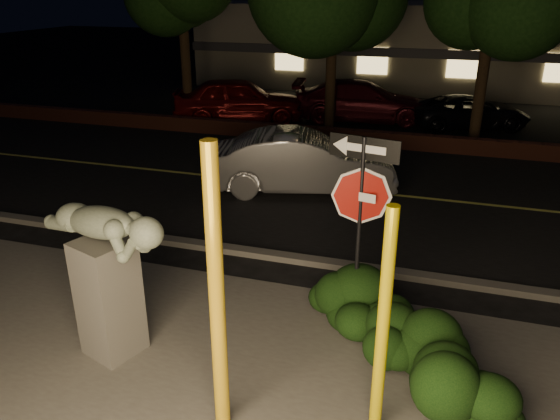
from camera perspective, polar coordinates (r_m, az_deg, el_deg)
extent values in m
plane|color=black|center=(16.76, 11.14, 5.22)|extent=(90.00, 90.00, 0.00)
cube|color=#4C4944|center=(7.12, -0.30, -20.54)|extent=(14.00, 6.00, 0.02)
cube|color=black|center=(13.93, 9.65, 1.76)|extent=(80.00, 8.00, 0.01)
cube|color=#ADAC45|center=(13.93, 9.66, 1.81)|extent=(80.00, 0.12, 0.00)
cube|color=#4C4944|center=(10.20, 6.34, -5.76)|extent=(80.00, 0.25, 0.12)
cube|color=#4C2318|center=(17.94, 11.70, 7.15)|extent=(40.00, 0.35, 0.50)
cube|color=black|center=(23.52, 13.22, 10.03)|extent=(40.00, 12.00, 0.01)
cube|color=slate|center=(31.13, 14.89, 16.55)|extent=(22.00, 10.00, 4.00)
cube|color=#333338|center=(26.06, 14.20, 15.58)|extent=(22.00, 0.20, 0.40)
cube|color=#FFD87F|center=(27.19, 0.96, 15.64)|extent=(1.40, 0.08, 1.20)
cube|color=#FFD87F|center=(26.36, 9.64, 15.12)|extent=(1.40, 0.08, 1.20)
cube|color=#FFD87F|center=(26.12, 18.62, 14.23)|extent=(1.40, 0.08, 1.20)
cylinder|color=black|center=(21.45, -9.77, 14.21)|extent=(0.36, 0.36, 3.75)
cylinder|color=black|center=(19.78, 5.35, 14.47)|extent=(0.36, 0.36, 4.25)
cylinder|color=black|center=(19.00, 20.32, 12.50)|extent=(0.36, 0.36, 4.00)
cylinder|color=yellow|center=(5.96, -6.61, -9.21)|extent=(0.18, 0.18, 3.51)
cylinder|color=yellow|center=(6.14, 10.70, -12.01)|extent=(0.14, 0.14, 2.86)
cylinder|color=black|center=(7.97, 8.21, -2.83)|extent=(0.06, 0.06, 2.98)
cube|color=white|center=(7.72, 8.47, 1.45)|extent=(0.44, 0.12, 0.13)
cube|color=black|center=(7.50, 8.77, 6.39)|extent=(0.99, 0.24, 0.32)
cube|color=white|center=(7.50, 8.77, 6.39)|extent=(0.63, 0.15, 0.13)
cube|color=#4C4944|center=(7.97, -17.43, -8.80)|extent=(0.86, 0.86, 1.74)
sphere|color=slate|center=(6.71, -13.78, -2.35)|extent=(0.41, 0.41, 0.41)
ellipsoid|color=black|center=(8.22, 8.29, -9.69)|extent=(2.11, 1.16, 1.05)
ellipsoid|color=black|center=(7.65, 13.71, -12.98)|extent=(1.66, 1.04, 1.02)
ellipsoid|color=black|center=(7.11, 19.53, -17.33)|extent=(1.58, 1.33, 0.94)
imported|color=#A8A8AD|center=(13.69, 2.32, 5.02)|extent=(4.85, 2.75, 1.51)
imported|color=maroon|center=(21.03, -4.30, 11.42)|extent=(5.26, 3.46, 1.67)
imported|color=#420C15|center=(21.33, 8.58, 11.18)|extent=(5.46, 2.84, 1.51)
imported|color=black|center=(21.24, 19.24, 9.67)|extent=(4.63, 3.28, 1.17)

